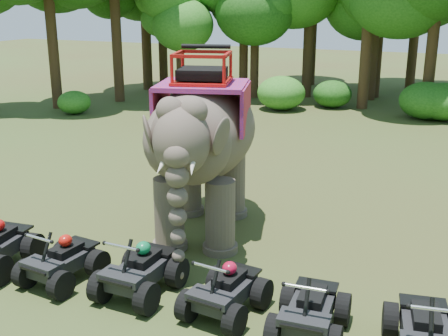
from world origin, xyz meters
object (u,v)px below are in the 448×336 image
Objects in this scene: atv_2 at (139,264)px; atv_3 at (226,284)px; elephant at (202,144)px; atv_1 at (61,254)px; atv_4 at (310,303)px; atv_5 at (427,324)px.

atv_2 reaches higher than atv_3.
elephant is 3.08× the size of atv_2.
atv_3 is (3.72, 0.22, 0.00)m from atv_1.
atv_2 reaches higher than atv_1.
elephant reaches higher than atv_2.
elephant is at bearing 128.03° from atv_3.
atv_2 is at bearing 174.92° from atv_4.
atv_5 is at bearing 1.60° from atv_2.
atv_4 reaches higher than atv_3.
atv_1 is 0.93× the size of atv_2.
elephant reaches higher than atv_3.
elephant reaches higher than atv_4.
elephant is 5.48m from atv_4.
atv_1 is 0.94× the size of atv_5.
atv_4 is at bearing -58.55° from elephant.
atv_3 is 3.64m from atv_5.
atv_2 is 5.55m from atv_5.
elephant is 4.43m from atv_3.
atv_2 is 3.59m from atv_4.
elephant reaches higher than atv_1.
elephant is 3.87m from atv_2.
atv_1 is 5.40m from atv_4.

